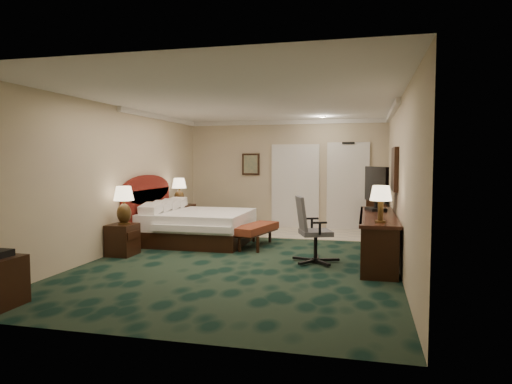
% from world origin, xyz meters
% --- Properties ---
extents(floor, '(5.00, 7.50, 0.00)m').
position_xyz_m(floor, '(0.00, 0.00, 0.00)').
color(floor, black).
rests_on(floor, ground).
extents(ceiling, '(5.00, 7.50, 0.00)m').
position_xyz_m(ceiling, '(0.00, 0.00, 2.70)').
color(ceiling, white).
rests_on(ceiling, wall_back).
extents(wall_back, '(5.00, 0.00, 2.70)m').
position_xyz_m(wall_back, '(0.00, 3.75, 1.35)').
color(wall_back, beige).
rests_on(wall_back, ground).
extents(wall_front, '(5.00, 0.00, 2.70)m').
position_xyz_m(wall_front, '(0.00, -3.75, 1.35)').
color(wall_front, beige).
rests_on(wall_front, ground).
extents(wall_left, '(0.00, 7.50, 2.70)m').
position_xyz_m(wall_left, '(-2.50, 0.00, 1.35)').
color(wall_left, beige).
rests_on(wall_left, ground).
extents(wall_right, '(0.00, 7.50, 2.70)m').
position_xyz_m(wall_right, '(2.50, 0.00, 1.35)').
color(wall_right, beige).
rests_on(wall_right, ground).
extents(crown_molding, '(5.00, 7.50, 0.10)m').
position_xyz_m(crown_molding, '(0.00, 0.00, 2.65)').
color(crown_molding, white).
rests_on(crown_molding, wall_back).
extents(tile_patch, '(3.20, 1.70, 0.01)m').
position_xyz_m(tile_patch, '(0.90, 2.90, 0.01)').
color(tile_patch, '#BFB5A1').
rests_on(tile_patch, ground).
extents(headboard, '(0.12, 2.00, 1.40)m').
position_xyz_m(headboard, '(-2.44, 1.00, 0.70)').
color(headboard, '#4F0908').
rests_on(headboard, ground).
extents(entry_door, '(1.02, 0.06, 2.18)m').
position_xyz_m(entry_door, '(1.55, 3.72, 1.05)').
color(entry_door, white).
rests_on(entry_door, ground).
extents(closet_doors, '(1.20, 0.06, 2.10)m').
position_xyz_m(closet_doors, '(0.25, 3.71, 1.05)').
color(closet_doors, silver).
rests_on(closet_doors, ground).
extents(wall_art, '(0.45, 0.06, 0.55)m').
position_xyz_m(wall_art, '(-0.90, 3.71, 1.60)').
color(wall_art, '#4C6157').
rests_on(wall_art, wall_back).
extents(wall_mirror, '(0.05, 0.95, 0.75)m').
position_xyz_m(wall_mirror, '(2.46, 0.60, 1.55)').
color(wall_mirror, white).
rests_on(wall_mirror, wall_right).
extents(bed, '(2.03, 1.88, 0.64)m').
position_xyz_m(bed, '(-1.38, 1.22, 0.32)').
color(bed, white).
rests_on(bed, ground).
extents(nightstand_near, '(0.45, 0.51, 0.56)m').
position_xyz_m(nightstand_near, '(-2.26, -0.32, 0.28)').
color(nightstand_near, black).
rests_on(nightstand_near, ground).
extents(nightstand_far, '(0.54, 0.62, 0.67)m').
position_xyz_m(nightstand_far, '(-2.21, 2.21, 0.34)').
color(nightstand_far, black).
rests_on(nightstand_far, ground).
extents(lamp_near, '(0.42, 0.42, 0.68)m').
position_xyz_m(lamp_near, '(-2.23, -0.29, 0.90)').
color(lamp_near, black).
rests_on(lamp_near, nightstand_near).
extents(lamp_far, '(0.39, 0.39, 0.62)m').
position_xyz_m(lamp_far, '(-2.21, 2.15, 0.98)').
color(lamp_far, black).
rests_on(lamp_far, nightstand_far).
extents(bed_bench, '(0.72, 1.36, 0.44)m').
position_xyz_m(bed_bench, '(-0.12, 1.00, 0.22)').
color(bed_bench, maroon).
rests_on(bed_bench, ground).
extents(desk, '(0.59, 2.73, 0.79)m').
position_xyz_m(desk, '(2.19, 0.26, 0.39)').
color(desk, black).
rests_on(desk, ground).
extents(tv, '(0.43, 1.00, 0.80)m').
position_xyz_m(tv, '(2.16, 0.91, 1.19)').
color(tv, black).
rests_on(tv, desk).
extents(desk_lamp, '(0.33, 0.33, 0.55)m').
position_xyz_m(desk_lamp, '(2.20, -0.75, 1.07)').
color(desk_lamp, black).
rests_on(desk_lamp, desk).
extents(desk_chair, '(0.82, 0.80, 1.11)m').
position_xyz_m(desk_chair, '(1.18, -0.13, 0.56)').
color(desk_chair, '#4D4D53').
rests_on(desk_chair, ground).
extents(minibar, '(0.46, 0.83, 0.87)m').
position_xyz_m(minibar, '(2.22, 3.20, 0.44)').
color(minibar, black).
rests_on(minibar, ground).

